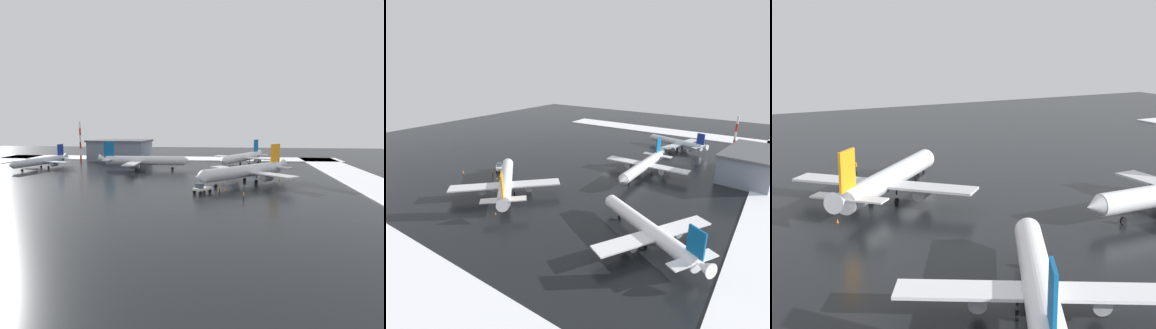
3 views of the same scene
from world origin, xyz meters
TOP-DOWN VIEW (x-y plane):
  - ground_plane at (0.00, 0.00)m, footprint 240.00×240.00m
  - airplane_distant_tail at (-33.16, 12.73)m, footprint 27.09×27.16m
  - airplane_foreground_jet at (-33.89, -28.22)m, footprint 24.32×28.46m
  - pushback_tug at (-22.31, 27.87)m, footprint 4.65×4.93m
  - ground_crew_mid_apron at (-26.55, 26.29)m, footprint 0.36×0.36m
  - ground_crew_by_nose_gear at (-31.93, 33.66)m, footprint 0.36×0.36m
  - traffic_cone_near_nose at (-43.25, 5.65)m, footprint 0.36×0.36m
  - traffic_cone_mid_line at (-27.67, 22.98)m, footprint 0.36×0.36m
  - traffic_cone_wingtip_side at (-27.41, 11.89)m, footprint 0.36×0.36m

SIDE VIEW (x-z plane):
  - ground_plane at x=0.00m, z-range 0.00..0.00m
  - traffic_cone_near_nose at x=-43.25m, z-range 0.00..0.55m
  - traffic_cone_mid_line at x=-27.67m, z-range 0.00..0.55m
  - traffic_cone_wingtip_side at x=-27.41m, z-range 0.00..0.55m
  - ground_crew_mid_apron at x=-26.55m, z-range 0.12..1.83m
  - ground_crew_by_nose_gear at x=-31.93m, z-range 0.12..1.83m
  - pushback_tug at x=-22.31m, z-range 0.03..2.53m
  - airplane_foreground_jet at x=-33.89m, z-range -1.58..7.72m
  - airplane_distant_tail at x=-33.16m, z-range -1.74..8.55m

